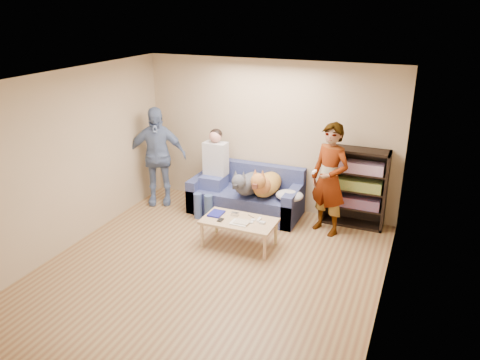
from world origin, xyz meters
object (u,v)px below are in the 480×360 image
at_px(person_standing_left, 157,156).
at_px(notebook_blue, 216,214).
at_px(camera_silver, 235,214).
at_px(bookshelf, 355,186).
at_px(person_seated, 213,168).
at_px(dog_gray, 248,184).
at_px(sofa, 247,197).
at_px(coffee_table, 239,223).
at_px(person_standing_right, 330,179).
at_px(dog_tan, 266,184).

bearing_deg(person_standing_left, notebook_blue, -54.09).
height_order(camera_silver, bookshelf, bookshelf).
relative_size(person_seated, dog_gray, 1.19).
height_order(sofa, coffee_table, sofa).
bearing_deg(person_standing_right, dog_gray, -154.57).
height_order(sofa, dog_tan, dog_tan).
xyz_separation_m(notebook_blue, camera_silver, (0.28, 0.07, 0.01)).
bearing_deg(coffee_table, dog_gray, 104.05).
distance_m(person_standing_right, bookshelf, 0.59).
bearing_deg(person_standing_left, dog_gray, -24.01).
relative_size(sofa, coffee_table, 1.73).
bearing_deg(dog_tan, coffee_table, -92.98).
bearing_deg(bookshelf, notebook_blue, -143.96).
distance_m(person_seated, dog_gray, 0.70).
bearing_deg(notebook_blue, camera_silver, 14.04).
height_order(person_standing_right, person_standing_left, same).
relative_size(notebook_blue, camera_silver, 2.36).
relative_size(notebook_blue, bookshelf, 0.20).
bearing_deg(dog_gray, camera_silver, -81.84).
bearing_deg(notebook_blue, coffee_table, -7.13).
height_order(person_seated, dog_gray, person_seated).
relative_size(camera_silver, coffee_table, 0.10).
distance_m(sofa, person_seated, 0.76).
height_order(person_standing_right, coffee_table, person_standing_right).
xyz_separation_m(camera_silver, dog_gray, (-0.12, 0.84, 0.18)).
bearing_deg(camera_silver, dog_gray, 98.16).
xyz_separation_m(dog_gray, dog_tan, (0.29, 0.06, 0.01)).
xyz_separation_m(dog_gray, bookshelf, (1.69, 0.44, 0.06)).
bearing_deg(person_standing_right, dog_tan, -157.78).
distance_m(notebook_blue, person_seated, 1.17).
relative_size(camera_silver, dog_tan, 0.09).
bearing_deg(person_standing_right, notebook_blue, -123.58).
height_order(notebook_blue, dog_gray, dog_gray).
bearing_deg(dog_gray, notebook_blue, -99.92).
height_order(camera_silver, dog_gray, dog_gray).
distance_m(camera_silver, sofa, 1.08).
bearing_deg(camera_silver, notebook_blue, -165.96).
distance_m(sofa, bookshelf, 1.86).
distance_m(notebook_blue, coffee_table, 0.41).
height_order(notebook_blue, dog_tan, dog_tan).
xyz_separation_m(person_seated, bookshelf, (2.37, 0.36, -0.09)).
xyz_separation_m(sofa, coffee_table, (0.35, -1.16, 0.09)).
bearing_deg(person_standing_left, bookshelf, -17.26).
distance_m(person_standing_left, person_seated, 1.08).
bearing_deg(notebook_blue, sofa, 87.28).
bearing_deg(sofa, bookshelf, 7.40).
bearing_deg(dog_tan, notebook_blue, -115.02).
distance_m(person_seated, dog_tan, 0.98).
distance_m(sofa, dog_tan, 0.55).
relative_size(person_standing_right, dog_tan, 1.54).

